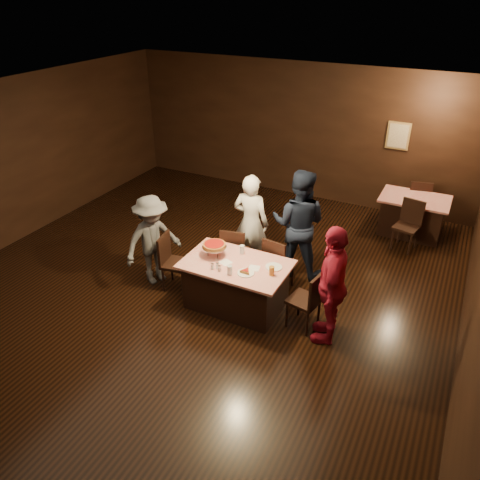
# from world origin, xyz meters

# --- Properties ---
(room) EXTENTS (10.00, 10.04, 3.02)m
(room) POSITION_xyz_m (0.00, 0.01, 2.14)
(room) COLOR black
(room) RESTS_ON ground
(main_table) EXTENTS (1.60, 1.00, 0.77)m
(main_table) POSITION_xyz_m (0.79, 0.45, 0.39)
(main_table) COLOR red
(main_table) RESTS_ON ground
(back_table) EXTENTS (1.30, 0.90, 0.77)m
(back_table) POSITION_xyz_m (2.83, 4.15, 0.39)
(back_table) COLOR #A80F0B
(back_table) RESTS_ON ground
(chair_far_left) EXTENTS (0.50, 0.50, 0.95)m
(chair_far_left) POSITION_xyz_m (0.39, 1.20, 0.47)
(chair_far_left) COLOR black
(chair_far_left) RESTS_ON ground
(chair_far_right) EXTENTS (0.48, 0.48, 0.95)m
(chair_far_right) POSITION_xyz_m (1.19, 1.20, 0.47)
(chair_far_right) COLOR black
(chair_far_right) RESTS_ON ground
(chair_end_left) EXTENTS (0.49, 0.49, 0.95)m
(chair_end_left) POSITION_xyz_m (-0.31, 0.45, 0.47)
(chair_end_left) COLOR black
(chair_end_left) RESTS_ON ground
(chair_end_right) EXTENTS (0.49, 0.49, 0.95)m
(chair_end_right) POSITION_xyz_m (1.89, 0.45, 0.47)
(chair_end_right) COLOR black
(chair_end_right) RESTS_ON ground
(chair_back_near) EXTENTS (0.50, 0.50, 0.95)m
(chair_back_near) POSITION_xyz_m (2.83, 3.45, 0.47)
(chair_back_near) COLOR black
(chair_back_near) RESTS_ON ground
(chair_back_far) EXTENTS (0.50, 0.50, 0.95)m
(chair_back_far) POSITION_xyz_m (2.83, 4.75, 0.47)
(chair_back_far) COLOR black
(chair_back_far) RESTS_ON ground
(diner_white_jacket) EXTENTS (0.65, 0.44, 1.74)m
(diner_white_jacket) POSITION_xyz_m (0.50, 1.58, 0.87)
(diner_white_jacket) COLOR white
(diner_white_jacket) RESTS_ON ground
(diner_navy_hoodie) EXTENTS (1.00, 0.82, 1.90)m
(diner_navy_hoodie) POSITION_xyz_m (1.29, 1.76, 0.95)
(diner_navy_hoodie) COLOR black
(diner_navy_hoodie) RESTS_ON ground
(diner_grey_knit) EXTENTS (0.93, 1.15, 1.56)m
(diner_grey_knit) POSITION_xyz_m (-0.74, 0.46, 0.78)
(diner_grey_knit) COLOR #535457
(diner_grey_knit) RESTS_ON ground
(diner_red_shirt) EXTENTS (0.64, 1.11, 1.78)m
(diner_red_shirt) POSITION_xyz_m (2.29, 0.38, 0.89)
(diner_red_shirt) COLOR #AB1832
(diner_red_shirt) RESTS_ON ground
(pizza_stand) EXTENTS (0.38, 0.38, 0.22)m
(pizza_stand) POSITION_xyz_m (0.39, 0.50, 0.95)
(pizza_stand) COLOR black
(pizza_stand) RESTS_ON main_table
(plate_with_slice) EXTENTS (0.25, 0.25, 0.06)m
(plate_with_slice) POSITION_xyz_m (1.04, 0.27, 0.80)
(plate_with_slice) COLOR white
(plate_with_slice) RESTS_ON main_table
(plate_empty) EXTENTS (0.25, 0.25, 0.01)m
(plate_empty) POSITION_xyz_m (1.34, 0.60, 0.78)
(plate_empty) COLOR white
(plate_empty) RESTS_ON main_table
(glass_front_left) EXTENTS (0.08, 0.08, 0.14)m
(glass_front_left) POSITION_xyz_m (0.84, 0.15, 0.84)
(glass_front_left) COLOR silver
(glass_front_left) RESTS_ON main_table
(glass_amber) EXTENTS (0.08, 0.08, 0.14)m
(glass_amber) POSITION_xyz_m (1.39, 0.40, 0.84)
(glass_amber) COLOR #BF7F26
(glass_amber) RESTS_ON main_table
(glass_back) EXTENTS (0.08, 0.08, 0.14)m
(glass_back) POSITION_xyz_m (0.74, 0.75, 0.84)
(glass_back) COLOR silver
(glass_back) RESTS_ON main_table
(condiments) EXTENTS (0.17, 0.10, 0.09)m
(condiments) POSITION_xyz_m (0.61, 0.17, 0.82)
(condiments) COLOR silver
(condiments) RESTS_ON main_table
(napkin_center) EXTENTS (0.19, 0.19, 0.01)m
(napkin_center) POSITION_xyz_m (1.09, 0.45, 0.77)
(napkin_center) COLOR white
(napkin_center) RESTS_ON main_table
(napkin_left) EXTENTS (0.21, 0.21, 0.01)m
(napkin_left) POSITION_xyz_m (0.64, 0.40, 0.77)
(napkin_left) COLOR white
(napkin_left) RESTS_ON main_table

